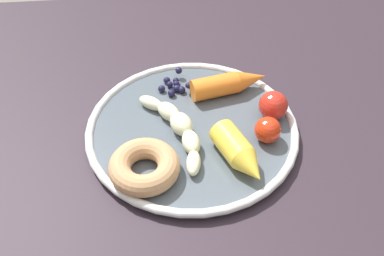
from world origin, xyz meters
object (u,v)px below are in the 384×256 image
at_px(donut, 144,167).
at_px(tomato_near, 273,106).
at_px(tomato_mid, 268,130).
at_px(carrot_yellow, 240,154).
at_px(plate, 192,129).
at_px(carrot_orange, 230,83).
at_px(banana, 178,127).
at_px(dining_table, 182,165).
at_px(blueberry_pile, 174,85).

bearing_deg(donut, tomato_near, 25.59).
bearing_deg(tomato_near, tomato_mid, -111.91).
xyz_separation_m(donut, tomato_mid, (0.18, 0.05, 0.00)).
bearing_deg(tomato_near, carrot_yellow, -127.23).
height_order(carrot_yellow, tomato_mid, same).
distance_m(plate, tomato_mid, 0.11).
bearing_deg(tomato_mid, carrot_orange, 108.50).
xyz_separation_m(banana, donut, (-0.05, -0.07, 0.00)).
height_order(plate, tomato_near, tomato_near).
distance_m(banana, carrot_orange, 0.12).
bearing_deg(banana, dining_table, 77.62).
height_order(plate, donut, donut).
distance_m(plate, tomato_near, 0.13).
relative_size(plate, banana, 1.85).
relative_size(carrot_yellow, donut, 1.13).
relative_size(carrot_orange, carrot_yellow, 1.20).
height_order(plate, carrot_orange, carrot_orange).
bearing_deg(dining_table, tomato_near, -0.73).
bearing_deg(carrot_orange, carrot_yellow, -94.00).
distance_m(plate, donut, 0.11).
distance_m(carrot_yellow, tomato_near, 0.11).
relative_size(dining_table, banana, 7.60).
distance_m(carrot_orange, tomato_near, 0.09).
xyz_separation_m(carrot_orange, tomato_near, (0.05, -0.06, 0.00)).
height_order(banana, tomato_near, tomato_near).
height_order(dining_table, donut, donut).
distance_m(carrot_orange, carrot_yellow, 0.15).
distance_m(dining_table, tomato_near, 0.18).
bearing_deg(plate, tomato_near, 5.59).
bearing_deg(blueberry_pile, carrot_yellow, -65.48).
distance_m(carrot_orange, blueberry_pile, 0.09).
distance_m(donut, blueberry_pile, 0.18).
xyz_separation_m(plate, carrot_orange, (0.07, 0.08, 0.02)).
distance_m(tomato_near, tomato_mid, 0.05).
xyz_separation_m(dining_table, carrot_yellow, (0.07, -0.09, 0.12)).
xyz_separation_m(blueberry_pile, tomato_near, (0.14, -0.08, 0.01)).
relative_size(dining_table, blueberry_pile, 22.23).
bearing_deg(plate, carrot_yellow, -52.44).
relative_size(plate, tomato_mid, 8.24).
relative_size(dining_table, plate, 4.11).
xyz_separation_m(donut, blueberry_pile, (0.05, 0.17, -0.01)).
xyz_separation_m(blueberry_pile, tomato_mid, (0.12, -0.13, 0.01)).
distance_m(dining_table, carrot_orange, 0.16).
bearing_deg(tomato_near, blueberry_pile, 150.02).
bearing_deg(tomato_near, banana, -171.97).
relative_size(tomato_near, tomato_mid, 1.15).
relative_size(carrot_orange, donut, 1.36).
bearing_deg(tomato_mid, tomato_near, 68.09).
relative_size(banana, blueberry_pile, 2.92).
bearing_deg(dining_table, carrot_yellow, -50.27).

